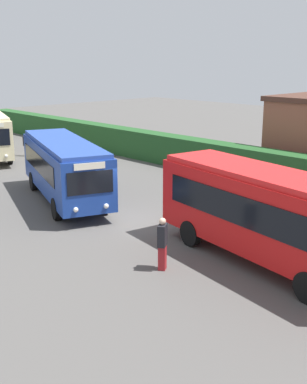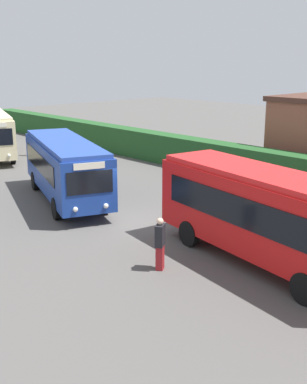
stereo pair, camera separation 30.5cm
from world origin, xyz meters
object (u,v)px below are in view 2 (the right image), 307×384
(person_center, at_px, (30,144))
(person_right, at_px, (160,243))
(bus_red, at_px, (266,213))
(bus_blue, at_px, (66,166))
(traffic_cone, at_px, (203,201))

(person_center, xyz_separation_m, person_right, (21.31, -6.97, 0.12))
(bus_red, bearing_deg, person_center, 179.92)
(bus_red, relative_size, person_center, 5.72)
(bus_blue, height_order, person_center, bus_blue)
(bus_blue, relative_size, traffic_cone, 15.52)
(bus_red, relative_size, person_right, 5.08)
(person_right, bearing_deg, traffic_cone, 87.86)
(bus_blue, height_order, person_right, bus_blue)
(bus_red, height_order, traffic_cone, bus_red)
(person_right, bearing_deg, bus_blue, 132.96)
(bus_blue, relative_size, bus_red, 0.99)
(traffic_cone, bearing_deg, person_center, 178.54)
(bus_red, bearing_deg, traffic_cone, 159.03)
(bus_blue, distance_m, person_center, 12.84)
(bus_blue, distance_m, person_right, 9.69)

